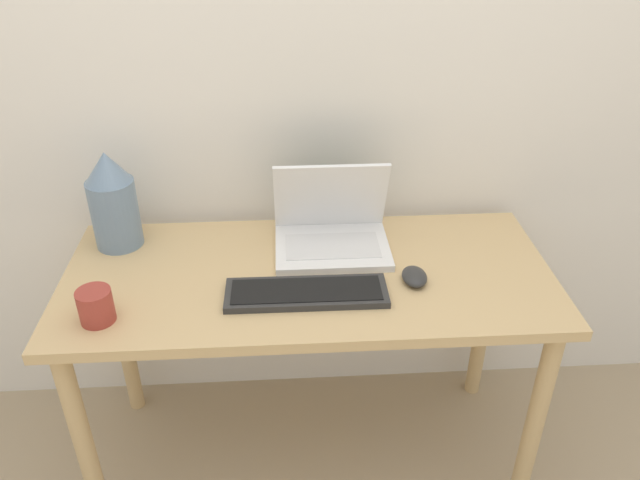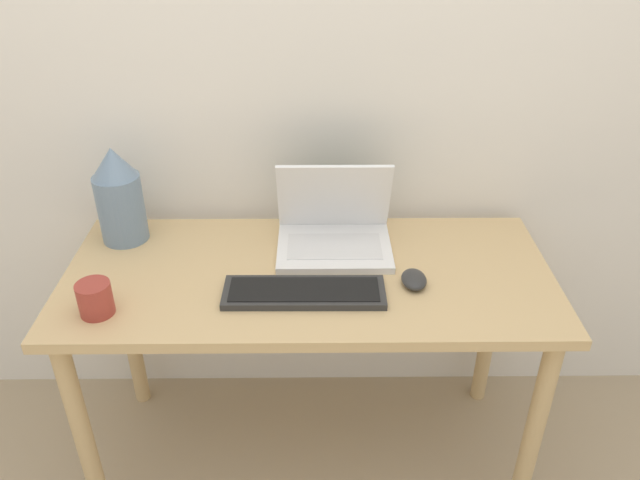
% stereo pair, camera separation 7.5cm
% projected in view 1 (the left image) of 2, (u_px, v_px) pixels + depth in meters
% --- Properties ---
extents(wall_back, '(6.00, 0.05, 2.50)m').
position_uv_depth(wall_back, '(300.00, 34.00, 1.71)').
color(wall_back, white).
rests_on(wall_back, ground_plane).
extents(desk, '(1.32, 0.59, 0.70)m').
position_uv_depth(desk, '(309.00, 300.00, 1.73)').
color(desk, tan).
rests_on(desk, ground_plane).
extents(laptop, '(0.32, 0.25, 0.25)m').
position_uv_depth(laptop, '(332.00, 229.00, 1.77)').
color(laptop, white).
rests_on(laptop, desk).
extents(keyboard, '(0.41, 0.13, 0.02)m').
position_uv_depth(keyboard, '(306.00, 293.00, 1.58)').
color(keyboard, '#2D2D2D').
rests_on(keyboard, desk).
extents(mouse, '(0.07, 0.09, 0.03)m').
position_uv_depth(mouse, '(414.00, 277.00, 1.64)').
color(mouse, '#2D2D2D').
rests_on(mouse, desk).
extents(vase, '(0.13, 0.13, 0.29)m').
position_uv_depth(vase, '(113.00, 201.00, 1.74)').
color(vase, slate).
rests_on(vase, desk).
extents(mp3_player, '(0.04, 0.05, 0.01)m').
position_uv_depth(mp3_player, '(285.00, 268.00, 1.69)').
color(mp3_player, red).
rests_on(mp3_player, desk).
extents(mug, '(0.08, 0.08, 0.09)m').
position_uv_depth(mug, '(96.00, 306.00, 1.48)').
color(mug, '#9E382D').
rests_on(mug, desk).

